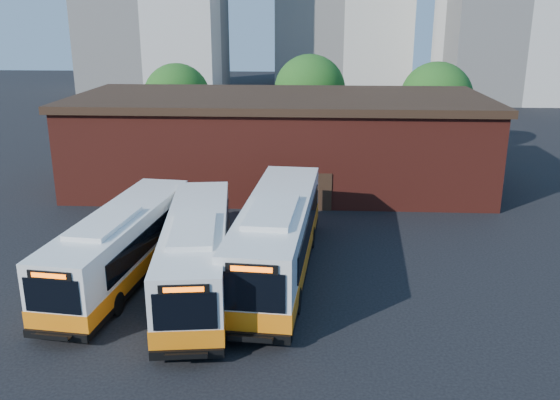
# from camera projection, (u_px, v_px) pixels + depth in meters

# --- Properties ---
(ground) EXTENTS (220.00, 220.00, 0.00)m
(ground) POSITION_uv_depth(u_px,v_px,m) (251.00, 318.00, 23.97)
(ground) COLOR black
(bus_west) EXTENTS (3.87, 12.56, 3.38)m
(bus_west) POSITION_uv_depth(u_px,v_px,m) (122.00, 248.00, 27.05)
(bus_west) COLOR white
(bus_west) RESTS_ON ground
(bus_midwest) EXTENTS (4.15, 12.89, 3.46)m
(bus_midwest) POSITION_uv_depth(u_px,v_px,m) (197.00, 256.00, 26.04)
(bus_midwest) COLOR white
(bus_midwest) RESTS_ON ground
(bus_mideast) EXTENTS (3.87, 14.05, 3.79)m
(bus_mideast) POSITION_uv_depth(u_px,v_px,m) (277.00, 240.00, 27.51)
(bus_mideast) COLOR white
(bus_mideast) RESTS_ON ground
(transit_worker) EXTENTS (0.60, 0.78, 1.92)m
(transit_worker) POSITION_uv_depth(u_px,v_px,m) (261.00, 314.00, 22.23)
(transit_worker) COLOR black
(transit_worker) RESTS_ON ground
(depot_building) EXTENTS (28.60, 12.60, 6.40)m
(depot_building) POSITION_uv_depth(u_px,v_px,m) (279.00, 140.00, 42.06)
(depot_building) COLOR maroon
(depot_building) RESTS_ON ground
(tree_west) EXTENTS (6.00, 6.00, 7.65)m
(tree_west) POSITION_uv_depth(u_px,v_px,m) (177.00, 97.00, 53.62)
(tree_west) COLOR #382314
(tree_west) RESTS_ON ground
(tree_mid) EXTENTS (6.56, 6.56, 8.36)m
(tree_mid) POSITION_uv_depth(u_px,v_px,m) (310.00, 90.00, 54.75)
(tree_mid) COLOR #382314
(tree_mid) RESTS_ON ground
(tree_east) EXTENTS (6.24, 6.24, 7.96)m
(tree_east) POSITION_uv_depth(u_px,v_px,m) (436.00, 98.00, 51.37)
(tree_east) COLOR #382314
(tree_east) RESTS_ON ground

